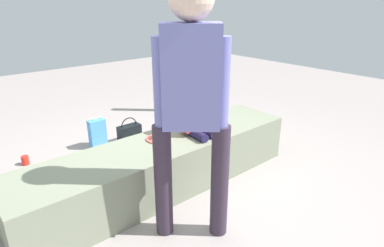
# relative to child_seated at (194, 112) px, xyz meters

# --- Properties ---
(ground_plane) EXTENTS (12.00, 12.00, 0.00)m
(ground_plane) POSITION_rel_child_seated_xyz_m (-0.32, 0.03, -0.65)
(ground_plane) COLOR gray
(concrete_ledge) EXTENTS (2.59, 0.60, 0.44)m
(concrete_ledge) POSITION_rel_child_seated_xyz_m (-0.32, 0.03, -0.43)
(concrete_ledge) COLOR gray
(concrete_ledge) RESTS_ON ground_plane
(child_seated) EXTENTS (0.28, 0.32, 0.48)m
(child_seated) POSITION_rel_child_seated_xyz_m (0.00, 0.00, 0.00)
(child_seated) COLOR #1E1A42
(child_seated) RESTS_ON concrete_ledge
(adult_standing) EXTENTS (0.42, 0.39, 1.73)m
(adult_standing) POSITION_rel_child_seated_xyz_m (-0.53, -0.59, 0.39)
(adult_standing) COLOR #342737
(adult_standing) RESTS_ON ground_plane
(cake_plate) EXTENTS (0.22, 0.22, 0.06)m
(cake_plate) POSITION_rel_child_seated_xyz_m (-0.32, 0.10, -0.19)
(cake_plate) COLOR #E0594C
(cake_plate) RESTS_ON concrete_ledge
(gift_bag) EXTENTS (0.18, 0.10, 0.36)m
(gift_bag) POSITION_rel_child_seated_xyz_m (-0.41, 1.21, -0.49)
(gift_bag) COLOR #4C99E0
(gift_bag) RESTS_ON ground_plane
(railing_post) EXTENTS (0.36, 0.36, 1.34)m
(railing_post) POSITION_rel_child_seated_xyz_m (1.21, 1.52, -0.13)
(railing_post) COLOR black
(railing_post) RESTS_ON ground_plane
(water_bottle_near_gift) EXTENTS (0.06, 0.06, 0.19)m
(water_bottle_near_gift) POSITION_rel_child_seated_xyz_m (-0.27, 0.70, -0.57)
(water_bottle_near_gift) COLOR silver
(water_bottle_near_gift) RESTS_ON ground_plane
(party_cup_red) EXTENTS (0.07, 0.07, 0.09)m
(party_cup_red) POSITION_rel_child_seated_xyz_m (-1.17, 1.29, -0.61)
(party_cup_red) COLOR red
(party_cup_red) RESTS_ON ground_plane
(cake_box_white) EXTENTS (0.37, 0.35, 0.14)m
(cake_box_white) POSITION_rel_child_seated_xyz_m (-0.56, 0.73, -0.58)
(cake_box_white) COLOR white
(cake_box_white) RESTS_ON ground_plane
(handbag_black_leather) EXTENTS (0.27, 0.12, 0.29)m
(handbag_black_leather) POSITION_rel_child_seated_xyz_m (-0.05, 1.13, -0.55)
(handbag_black_leather) COLOR black
(handbag_black_leather) RESTS_ON ground_plane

